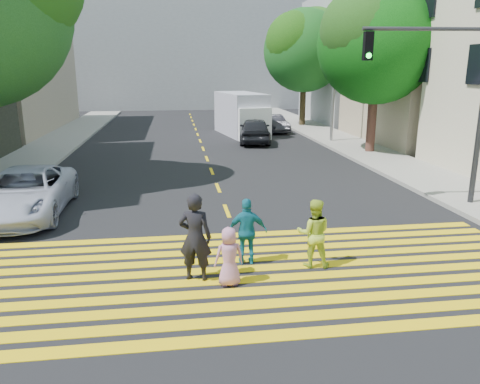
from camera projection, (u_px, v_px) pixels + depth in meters
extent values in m
plane|color=black|center=(262.00, 302.00, 8.96)|extent=(120.00, 120.00, 0.00)
cube|color=gray|center=(62.00, 140.00, 28.88)|extent=(3.00, 40.00, 0.15)
cube|color=gray|center=(369.00, 153.00, 24.44)|extent=(3.00, 60.00, 0.15)
cube|color=yellow|center=(275.00, 336.00, 7.81)|extent=(13.40, 0.35, 0.01)
cube|color=yellow|center=(268.00, 319.00, 8.33)|extent=(13.40, 0.35, 0.01)
cube|color=yellow|center=(263.00, 304.00, 8.86)|extent=(13.40, 0.35, 0.01)
cube|color=yellow|center=(257.00, 291.00, 9.39)|extent=(13.40, 0.35, 0.01)
cube|color=yellow|center=(253.00, 279.00, 9.91)|extent=(13.40, 0.35, 0.01)
cube|color=yellow|center=(249.00, 269.00, 10.44)|extent=(13.40, 0.35, 0.01)
cube|color=yellow|center=(245.00, 259.00, 10.97)|extent=(13.40, 0.35, 0.01)
cube|color=yellow|center=(242.00, 250.00, 11.49)|extent=(13.40, 0.35, 0.01)
cube|color=yellow|center=(239.00, 242.00, 12.02)|extent=(13.40, 0.35, 0.01)
cube|color=yellow|center=(236.00, 235.00, 12.55)|extent=(13.40, 0.35, 0.01)
cube|color=yellow|center=(227.00, 211.00, 14.70)|extent=(0.12, 1.40, 0.01)
cube|color=yellow|center=(218.00, 188.00, 17.58)|extent=(0.12, 1.40, 0.01)
cube|color=yellow|center=(212.00, 171.00, 20.45)|extent=(0.12, 1.40, 0.01)
cube|color=yellow|center=(207.00, 159.00, 23.32)|extent=(0.12, 1.40, 0.01)
cube|color=yellow|center=(203.00, 149.00, 26.20)|extent=(0.12, 1.40, 0.01)
cube|color=yellow|center=(200.00, 141.00, 29.07)|extent=(0.12, 1.40, 0.01)
cube|color=yellow|center=(198.00, 135.00, 31.95)|extent=(0.12, 1.40, 0.01)
cube|color=yellow|center=(196.00, 129.00, 34.82)|extent=(0.12, 1.40, 0.01)
cube|color=yellow|center=(194.00, 125.00, 37.69)|extent=(0.12, 1.40, 0.01)
cube|color=yellow|center=(192.00, 121.00, 40.57)|extent=(0.12, 1.40, 0.01)
cube|color=yellow|center=(191.00, 117.00, 43.44)|extent=(0.12, 1.40, 0.01)
cube|color=yellow|center=(190.00, 114.00, 46.31)|extent=(0.12, 1.40, 0.01)
cube|color=tan|center=(452.00, 58.00, 27.89)|extent=(10.00, 10.00, 10.00)
cube|color=gray|center=(375.00, 61.00, 38.43)|extent=(10.00, 10.00, 10.00)
cube|color=gray|center=(186.00, 54.00, 53.41)|extent=(30.00, 8.00, 12.00)
cylinder|color=#361D16|center=(371.00, 124.00, 24.29)|extent=(0.57, 0.57, 3.16)
sphere|color=#053708|center=(377.00, 44.00, 23.29)|extent=(7.23, 7.23, 5.95)
sphere|color=#1E6311|center=(393.00, 27.00, 23.78)|extent=(5.42, 5.42, 4.46)
sphere|color=#1D3C0E|center=(363.00, 31.00, 22.56)|extent=(5.06, 5.06, 4.16)
cylinder|color=black|center=(303.00, 106.00, 36.02)|extent=(0.59, 0.59, 3.22)
sphere|color=#115717|center=(304.00, 51.00, 34.99)|extent=(8.06, 8.06, 6.14)
sphere|color=#315E1C|center=(315.00, 39.00, 35.62)|extent=(6.04, 6.04, 4.60)
sphere|color=#064009|center=(295.00, 41.00, 34.13)|extent=(5.64, 5.64, 4.29)
imported|color=black|center=(195.00, 237.00, 9.69)|extent=(0.79, 0.62, 1.89)
imported|color=#B2CF35|center=(314.00, 233.00, 10.42)|extent=(0.86, 0.74, 1.56)
imported|color=#BB789C|center=(229.00, 257.00, 9.53)|extent=(0.65, 0.47, 1.24)
imported|color=#16728C|center=(247.00, 232.00, 10.55)|extent=(0.93, 0.44, 1.54)
imported|color=silver|center=(25.00, 193.00, 14.13)|extent=(2.43, 5.14, 1.42)
imported|color=black|center=(255.00, 130.00, 28.13)|extent=(2.43, 4.71, 1.53)
imported|color=gray|center=(235.00, 116.00, 36.99)|extent=(2.42, 5.18, 1.46)
imported|color=#25252D|center=(273.00, 124.00, 33.03)|extent=(1.80, 3.85, 1.22)
cube|color=#B7B6CB|center=(241.00, 114.00, 31.73)|extent=(3.14, 5.88, 2.79)
cube|color=white|center=(252.00, 123.00, 29.56)|extent=(2.32, 1.68, 2.01)
cylinder|color=black|center=(237.00, 133.00, 29.87)|extent=(0.41, 0.82, 0.78)
cylinder|color=black|center=(263.00, 132.00, 30.39)|extent=(0.41, 0.82, 0.78)
cylinder|color=black|center=(220.00, 126.00, 33.58)|extent=(0.41, 0.82, 0.78)
cylinder|color=black|center=(244.00, 125.00, 34.10)|extent=(0.41, 0.82, 0.78)
cylinder|color=#343438|center=(428.00, 29.00, 13.72)|extent=(3.90, 0.45, 0.12)
cube|color=black|center=(368.00, 46.00, 13.75)|extent=(0.27, 0.27, 0.82)
sphere|color=#11FF32|center=(369.00, 56.00, 13.69)|extent=(0.17, 0.17, 0.16)
cylinder|color=gray|center=(335.00, 62.00, 27.16)|extent=(0.21, 0.21, 9.49)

